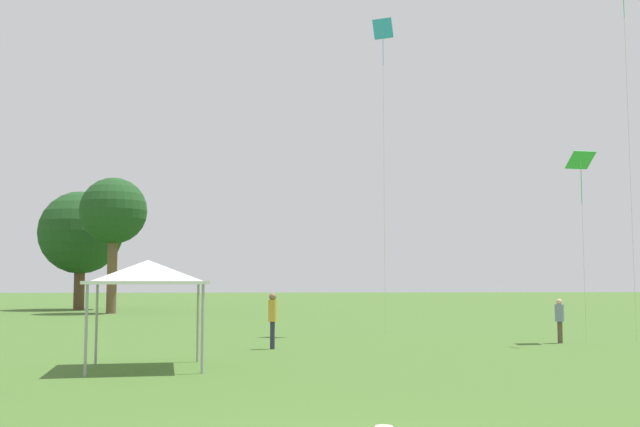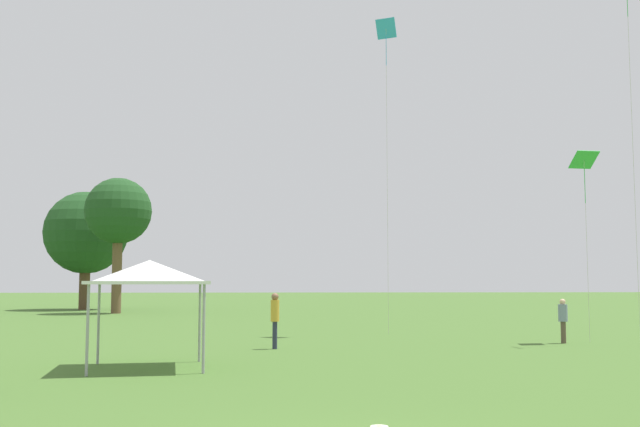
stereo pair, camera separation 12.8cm
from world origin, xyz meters
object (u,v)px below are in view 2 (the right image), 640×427
(kite_4, at_px, (584,165))
(canopy_tent, at_px, (149,273))
(person_standing_4, at_px, (563,317))
(distant_tree_1, at_px, (86,233))
(kite_3, at_px, (386,43))
(distant_tree_0, at_px, (118,212))
(person_standing_0, at_px, (275,314))

(kite_4, bearing_deg, canopy_tent, 64.68)
(person_standing_4, bearing_deg, distant_tree_1, 75.16)
(person_standing_4, distance_m, canopy_tent, 15.42)
(kite_3, bearing_deg, distant_tree_1, 15.95)
(distant_tree_0, bearing_deg, distant_tree_1, 118.09)
(person_standing_0, xyz_separation_m, distant_tree_0, (-10.87, 28.91, 6.01))
(canopy_tent, relative_size, distant_tree_0, 0.35)
(kite_4, height_order, distant_tree_1, distant_tree_1)
(person_standing_4, xyz_separation_m, distant_tree_1, (-25.29, 34.86, 5.19))
(person_standing_4, relative_size, kite_3, 0.12)
(kite_4, distance_m, distant_tree_0, 35.08)
(person_standing_0, bearing_deg, person_standing_4, 167.78)
(person_standing_0, height_order, distant_tree_0, distant_tree_0)
(canopy_tent, bearing_deg, distant_tree_0, 102.46)
(kite_4, xyz_separation_m, distant_tree_0, (-22.43, 26.97, 0.57))
(kite_3, relative_size, distant_tree_0, 1.42)
(canopy_tent, distance_m, kite_3, 17.65)
(canopy_tent, distance_m, distant_tree_1, 43.48)
(person_standing_0, xyz_separation_m, canopy_tent, (-3.31, -5.33, 1.30))
(kite_3, height_order, kite_4, kite_3)
(canopy_tent, height_order, distant_tree_0, distant_tree_0)
(person_standing_0, height_order, person_standing_4, person_standing_0)
(person_standing_0, relative_size, kite_4, 0.26)
(person_standing_4, xyz_separation_m, distant_tree_0, (-21.28, 27.35, 6.20))
(person_standing_4, distance_m, distant_tree_1, 43.38)
(kite_4, height_order, distant_tree_0, distant_tree_0)
(canopy_tent, bearing_deg, distant_tree_1, 105.50)
(distant_tree_0, height_order, distant_tree_1, distant_tree_0)
(distant_tree_1, bearing_deg, person_standing_0, -67.77)
(person_standing_4, relative_size, kite_4, 0.23)
(kite_3, bearing_deg, person_standing_0, 125.96)
(person_standing_4, bearing_deg, canopy_tent, 155.86)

